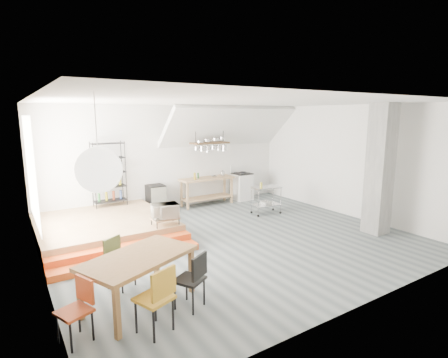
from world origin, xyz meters
TOP-DOWN VIEW (x-y plane):
  - floor at (0.00, 0.00)m, footprint 8.00×8.00m
  - wall_back at (0.00, 3.50)m, footprint 8.00×0.04m
  - wall_left at (-4.00, 0.00)m, footprint 0.04×7.00m
  - wall_right at (4.00, 0.00)m, footprint 0.04×7.00m
  - ceiling at (0.00, 0.00)m, footprint 8.00×7.00m
  - slope_ceiling at (1.80, 2.90)m, footprint 4.40×1.44m
  - window_pane at (-3.98, 1.50)m, footprint 0.02×2.50m
  - platform at (-2.50, 2.00)m, footprint 3.00×3.00m
  - step_lower at (-2.50, 0.05)m, footprint 3.00×0.35m
  - step_upper at (-2.50, 0.40)m, footprint 3.00×0.35m
  - concrete_column at (3.30, -1.50)m, footprint 0.50×0.50m
  - kitchen_counter at (1.10, 3.15)m, footprint 1.80×0.60m
  - stove at (2.50, 3.16)m, footprint 0.60×0.60m
  - pot_rack at (1.13, 2.92)m, footprint 1.20×0.50m
  - wire_shelving at (-2.00, 3.20)m, footprint 0.88×0.38m
  - microwave_shelf at (-1.40, 0.75)m, footprint 0.60×0.40m
  - paper_lantern at (-3.40, -1.86)m, footprint 0.60×0.60m
  - dining_table at (-2.85, -1.62)m, footprint 1.93×1.54m
  - chair_mustard at (-2.89, -2.47)m, footprint 0.56×0.56m
  - chair_black at (-2.20, -2.17)m, footprint 0.55×0.55m
  - chair_olive at (-2.96, -0.85)m, footprint 0.54×0.54m
  - chair_red at (-3.80, -2.03)m, footprint 0.50×0.50m
  - rolling_cart at (2.06, 1.30)m, footprint 0.89×0.58m
  - mini_fridge at (-0.65, 3.20)m, footprint 0.50×0.50m
  - microwave at (-1.40, 0.75)m, footprint 0.66×0.51m
  - bowl at (1.34, 3.10)m, footprint 0.25×0.25m

SIDE VIEW (x-z plane):
  - floor at x=0.00m, z-range 0.00..0.00m
  - step_lower at x=-2.50m, z-range 0.00..0.13m
  - step_upper at x=-2.50m, z-range 0.00..0.27m
  - platform at x=-2.50m, z-range 0.00..0.40m
  - mini_fridge at x=-0.65m, z-range 0.00..0.85m
  - stove at x=2.50m, z-range -0.11..1.07m
  - chair_red at x=-3.80m, z-range 0.08..0.91m
  - chair_olive at x=-2.96m, z-range 0.08..0.95m
  - chair_black at x=-2.20m, z-range 0.09..0.97m
  - rolling_cart at x=2.06m, z-range 0.12..0.94m
  - microwave_shelf at x=-1.40m, z-range 0.46..0.63m
  - chair_mustard at x=-2.89m, z-range 0.09..1.04m
  - kitchen_counter at x=1.10m, z-range 0.17..1.08m
  - dining_table at x=-2.85m, z-range 0.31..1.12m
  - microwave at x=-1.40m, z-range 0.56..0.90m
  - bowl at x=1.34m, z-range 0.91..0.96m
  - wire_shelving at x=-2.00m, z-range 0.43..2.23m
  - wall_back at x=0.00m, z-range 0.00..3.20m
  - wall_left at x=-4.00m, z-range 0.00..3.20m
  - wall_right at x=4.00m, z-range 0.00..3.20m
  - concrete_column at x=3.30m, z-range 0.00..3.20m
  - window_pane at x=-3.98m, z-range 0.70..2.90m
  - pot_rack at x=1.13m, z-range 1.26..2.69m
  - paper_lantern at x=-3.40m, z-range 1.90..2.50m
  - slope_ceiling at x=1.80m, z-range 1.89..3.21m
  - ceiling at x=0.00m, z-range 3.19..3.21m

